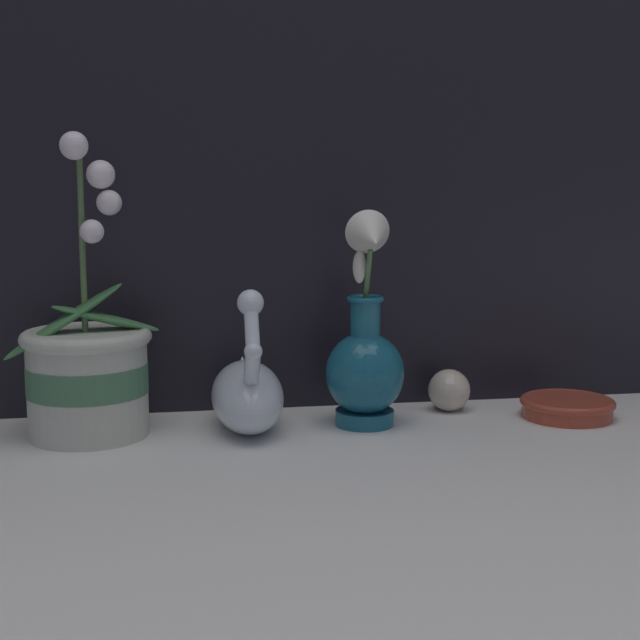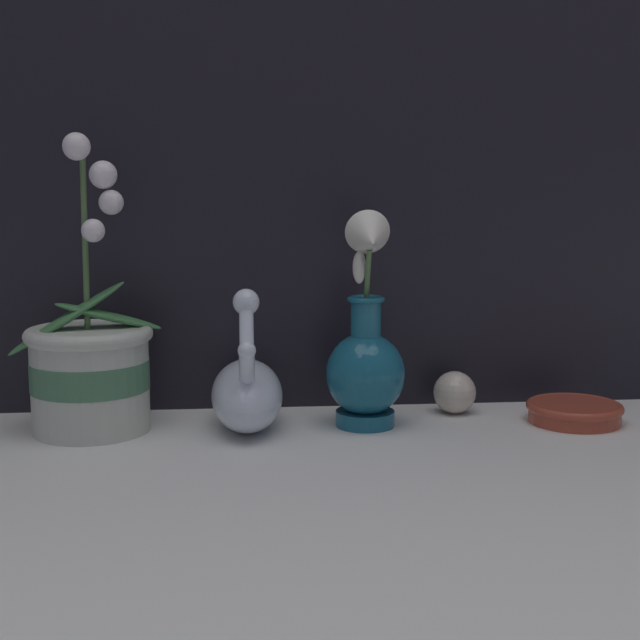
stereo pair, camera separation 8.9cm
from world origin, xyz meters
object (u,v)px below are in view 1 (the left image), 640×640
(orchid_potted_plant, at_px, (88,369))
(swan_figurine, at_px, (247,392))
(amber_dish, at_px, (567,406))
(glass_sphere, at_px, (449,390))
(blue_vase, at_px, (366,358))

(orchid_potted_plant, height_order, swan_figurine, orchid_potted_plant)
(orchid_potted_plant, height_order, amber_dish, orchid_potted_plant)
(glass_sphere, bearing_deg, orchid_potted_plant, -174.63)
(glass_sphere, relative_size, amber_dish, 0.46)
(swan_figurine, bearing_deg, glass_sphere, 10.33)
(blue_vase, bearing_deg, glass_sphere, 23.28)
(swan_figurine, bearing_deg, amber_dish, -1.18)
(swan_figurine, relative_size, glass_sphere, 3.50)
(amber_dish, bearing_deg, blue_vase, 179.13)
(swan_figurine, xyz_separation_m, blue_vase, (0.16, -0.00, 0.04))
(orchid_potted_plant, xyz_separation_m, swan_figurine, (0.21, -0.01, -0.04))
(blue_vase, bearing_deg, swan_figurine, 178.26)
(swan_figurine, height_order, amber_dish, swan_figurine)
(orchid_potted_plant, height_order, glass_sphere, orchid_potted_plant)
(orchid_potted_plant, distance_m, blue_vase, 0.37)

